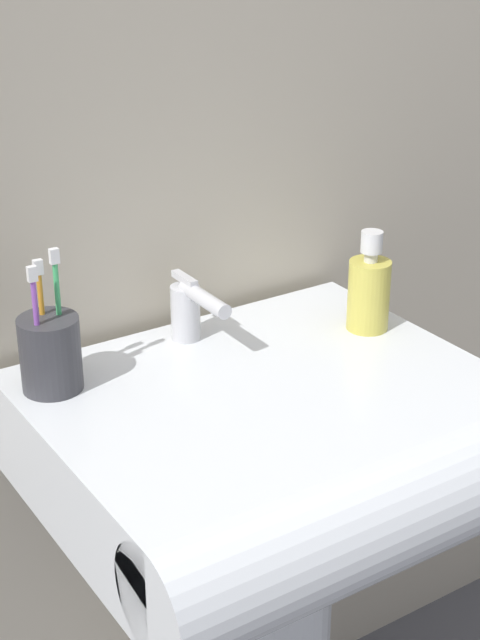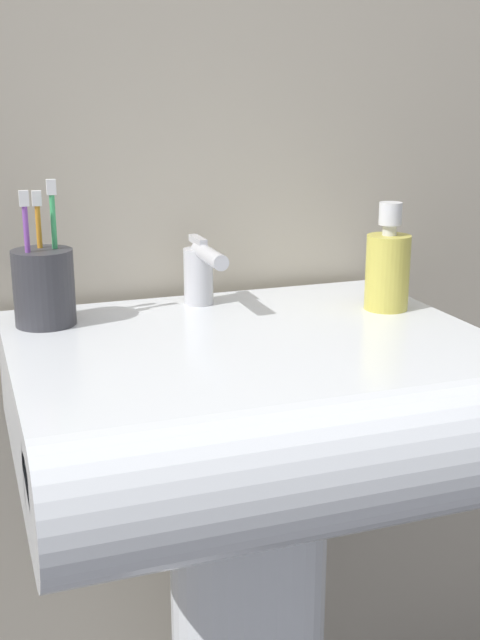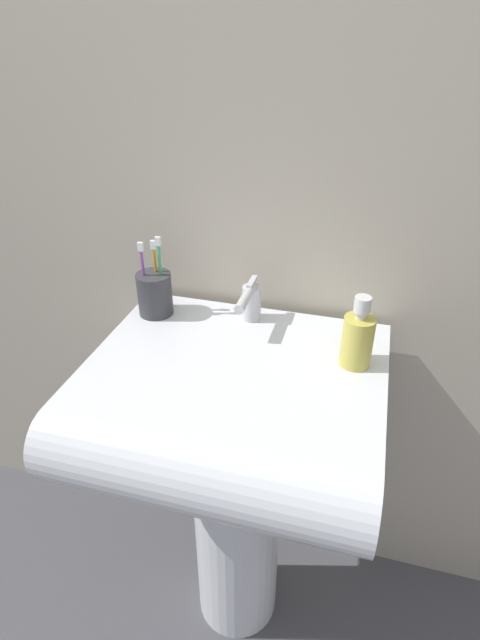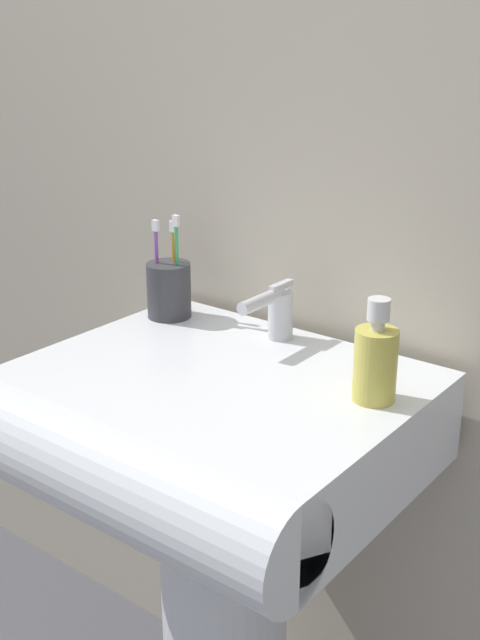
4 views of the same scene
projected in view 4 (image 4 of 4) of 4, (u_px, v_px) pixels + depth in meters
The scene contains 6 objects.
wall_back at pixel (325, 130), 1.33m from camera, with size 5.00×0.05×2.40m, color #B7AD99.
sink_pedestal at pixel (225, 632), 1.42m from camera, with size 0.22×0.22×0.71m, color white.
sink_basin at pixel (200, 429), 1.23m from camera, with size 0.60×0.54×0.15m.
faucet at pixel (276, 311), 1.36m from camera, with size 0.04×0.14×0.10m.
toothbrush_cup at pixel (169, 289), 1.47m from camera, with size 0.08×0.08×0.19m.
soap_bottle at pixel (375, 361), 1.13m from camera, with size 0.06×0.06×0.15m.
Camera 4 is at (0.72, -0.89, 1.36)m, focal length 45.00 mm.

